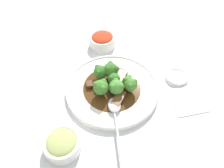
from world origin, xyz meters
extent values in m
plane|color=silver|center=(0.00, 0.00, 0.00)|extent=(4.00, 4.00, 0.00)
cylinder|color=white|center=(0.00, 0.00, 0.01)|extent=(0.31, 0.31, 0.01)
torus|color=white|center=(0.00, 0.00, 0.01)|extent=(0.31, 0.31, 0.01)
cylinder|color=#4C2D14|center=(0.00, 0.00, 0.01)|extent=(0.19, 0.19, 0.00)
cube|color=#56331E|center=(0.02, 0.06, 0.02)|extent=(0.03, 0.06, 0.01)
cube|color=brown|center=(0.04, -0.03, 0.03)|extent=(0.06, 0.05, 0.01)
cube|color=brown|center=(-0.06, -0.02, 0.03)|extent=(0.07, 0.06, 0.01)
cylinder|color=#7FA84C|center=(-0.02, -0.01, 0.02)|extent=(0.02, 0.02, 0.01)
sphere|color=#4C8E38|center=(-0.02, -0.01, 0.05)|extent=(0.05, 0.05, 0.05)
sphere|color=#4C8E38|center=(-0.01, -0.01, 0.06)|extent=(0.02, 0.02, 0.02)
sphere|color=#4C8E38|center=(-0.03, 0.00, 0.06)|extent=(0.02, 0.02, 0.02)
sphere|color=#4C8E38|center=(-0.03, -0.02, 0.06)|extent=(0.02, 0.02, 0.02)
cylinder|color=#8EB756|center=(0.04, 0.04, 0.03)|extent=(0.02, 0.02, 0.01)
sphere|color=#387028|center=(0.04, 0.04, 0.05)|extent=(0.05, 0.05, 0.05)
sphere|color=#387028|center=(0.05, 0.04, 0.06)|extent=(0.02, 0.02, 0.02)
sphere|color=#387028|center=(0.03, 0.04, 0.06)|extent=(0.02, 0.02, 0.02)
sphere|color=#387028|center=(0.05, 0.02, 0.06)|extent=(0.02, 0.02, 0.02)
cylinder|color=#8EB756|center=(-0.02, 0.04, 0.03)|extent=(0.02, 0.02, 0.01)
sphere|color=#427F2D|center=(-0.02, 0.04, 0.05)|extent=(0.05, 0.05, 0.05)
sphere|color=#427F2D|center=(-0.02, 0.05, 0.06)|extent=(0.02, 0.02, 0.02)
sphere|color=#427F2D|center=(-0.04, 0.03, 0.06)|extent=(0.02, 0.02, 0.02)
sphere|color=#427F2D|center=(-0.01, 0.03, 0.06)|extent=(0.02, 0.02, 0.02)
cylinder|color=#7FA84C|center=(0.01, -0.01, 0.02)|extent=(0.01, 0.01, 0.01)
sphere|color=#387028|center=(0.01, -0.01, 0.04)|extent=(0.04, 0.04, 0.04)
sphere|color=#387028|center=(0.01, 0.00, 0.06)|extent=(0.02, 0.02, 0.02)
sphere|color=#387028|center=(0.01, -0.02, 0.06)|extent=(0.02, 0.02, 0.02)
sphere|color=#387028|center=(0.03, -0.01, 0.06)|extent=(0.02, 0.02, 0.02)
cylinder|color=#7FA84C|center=(-0.02, -0.06, 0.03)|extent=(0.01, 0.01, 0.01)
sphere|color=#427F2D|center=(-0.02, -0.06, 0.05)|extent=(0.04, 0.04, 0.04)
sphere|color=#427F2D|center=(-0.03, -0.05, 0.06)|extent=(0.02, 0.02, 0.02)
sphere|color=#427F2D|center=(-0.02, -0.07, 0.06)|extent=(0.02, 0.02, 0.02)
sphere|color=#427F2D|center=(-0.01, -0.05, 0.06)|extent=(0.02, 0.02, 0.02)
cylinder|color=#8EB756|center=(0.00, -0.05, 0.03)|extent=(0.01, 0.01, 0.01)
sphere|color=#427F2D|center=(0.00, -0.05, 0.04)|extent=(0.03, 0.03, 0.03)
sphere|color=#427F2D|center=(-0.01, -0.06, 0.05)|extent=(0.01, 0.01, 0.01)
sphere|color=#427F2D|center=(0.01, -0.06, 0.05)|extent=(0.01, 0.01, 0.01)
sphere|color=#427F2D|center=(0.00, -0.04, 0.05)|extent=(0.01, 0.01, 0.01)
cylinder|color=#8EB756|center=(0.05, 0.00, 0.03)|extent=(0.02, 0.02, 0.02)
sphere|color=#387028|center=(0.05, 0.00, 0.05)|extent=(0.05, 0.05, 0.05)
sphere|color=#387028|center=(0.04, -0.02, 0.07)|extent=(0.02, 0.02, 0.02)
sphere|color=#387028|center=(0.06, 0.00, 0.07)|extent=(0.02, 0.02, 0.02)
sphere|color=#387028|center=(0.04, 0.01, 0.07)|extent=(0.02, 0.02, 0.02)
ellipsoid|color=silver|center=(-0.08, 0.00, 0.03)|extent=(0.06, 0.04, 0.01)
cylinder|color=silver|center=(-0.19, 0.00, 0.02)|extent=(0.17, 0.01, 0.01)
cylinder|color=white|center=(0.24, 0.02, 0.00)|extent=(0.06, 0.06, 0.01)
cylinder|color=white|center=(0.24, 0.02, 0.02)|extent=(0.11, 0.11, 0.04)
torus|color=white|center=(0.24, 0.02, 0.04)|extent=(0.11, 0.11, 0.01)
ellipsoid|color=red|center=(0.24, 0.02, 0.04)|extent=(0.08, 0.08, 0.03)
cylinder|color=white|center=(-0.19, 0.15, 0.00)|extent=(0.06, 0.06, 0.01)
cylinder|color=white|center=(-0.19, 0.15, 0.02)|extent=(0.10, 0.10, 0.03)
torus|color=white|center=(-0.19, 0.15, 0.03)|extent=(0.10, 0.10, 0.01)
ellipsoid|color=#A3B266|center=(-0.19, 0.15, 0.03)|extent=(0.08, 0.08, 0.02)
cylinder|color=white|center=(0.03, -0.23, 0.01)|extent=(0.08, 0.08, 0.01)
torus|color=white|center=(0.03, -0.23, 0.01)|extent=(0.08, 0.08, 0.01)
cube|color=white|center=(-0.07, -0.24, 0.00)|extent=(0.12, 0.12, 0.01)
camera|label=1|loc=(-0.45, 0.04, 0.59)|focal=35.00mm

